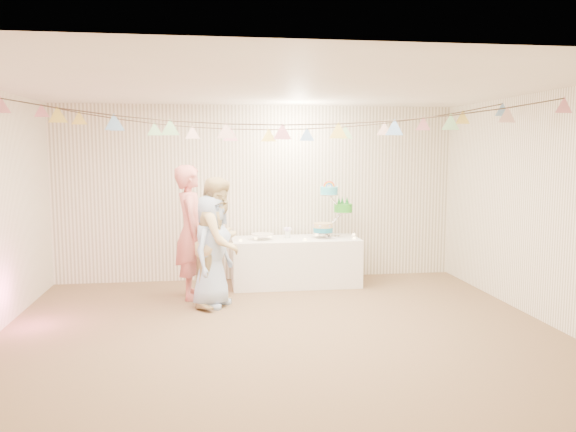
{
  "coord_description": "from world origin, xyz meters",
  "views": [
    {
      "loc": [
        -0.75,
        -5.87,
        1.95
      ],
      "look_at": [
        0.2,
        0.8,
        1.15
      ],
      "focal_mm": 35.0,
      "sensor_mm": 36.0,
      "label": 1
    }
  ],
  "objects": [
    {
      "name": "floor",
      "position": [
        0.0,
        0.0,
        0.0
      ],
      "size": [
        6.0,
        6.0,
        0.0
      ],
      "primitive_type": "plane",
      "color": "brown",
      "rests_on": "ground"
    },
    {
      "name": "ceiling",
      "position": [
        0.0,
        0.0,
        2.6
      ],
      "size": [
        6.0,
        6.0,
        0.0
      ],
      "primitive_type": "plane",
      "color": "silver",
      "rests_on": "ground"
    },
    {
      "name": "back_wall",
      "position": [
        0.0,
        2.5,
        1.3
      ],
      "size": [
        6.0,
        6.0,
        0.0
      ],
      "primitive_type": "plane",
      "color": "white",
      "rests_on": "ground"
    },
    {
      "name": "front_wall",
      "position": [
        0.0,
        -2.5,
        1.3
      ],
      "size": [
        6.0,
        6.0,
        0.0
      ],
      "primitive_type": "plane",
      "color": "white",
      "rests_on": "ground"
    },
    {
      "name": "right_wall",
      "position": [
        3.0,
        0.0,
        1.3
      ],
      "size": [
        5.0,
        5.0,
        0.0
      ],
      "primitive_type": "plane",
      "color": "white",
      "rests_on": "ground"
    },
    {
      "name": "table",
      "position": [
        0.48,
        2.0,
        0.34
      ],
      "size": [
        1.82,
        0.73,
        0.68
      ],
      "primitive_type": "cube",
      "color": "white",
      "rests_on": "floor"
    },
    {
      "name": "cake_stand",
      "position": [
        1.03,
        2.05,
        1.13
      ],
      "size": [
        0.68,
        0.4,
        0.76
      ],
      "primitive_type": null,
      "color": "silver",
      "rests_on": "table"
    },
    {
      "name": "cake_bottom",
      "position": [
        0.88,
        1.99,
        0.84
      ],
      "size": [
        0.31,
        0.31,
        0.15
      ],
      "primitive_type": null,
      "color": "teal",
      "rests_on": "cake_stand"
    },
    {
      "name": "cake_middle",
      "position": [
        1.21,
        2.14,
        1.11
      ],
      "size": [
        0.27,
        0.27,
        0.22
      ],
      "primitive_type": null,
      "color": "green",
      "rests_on": "cake_stand"
    },
    {
      "name": "cake_top_tier",
      "position": [
        0.97,
        2.02,
        1.38
      ],
      "size": [
        0.25,
        0.25,
        0.19
      ],
      "primitive_type": null,
      "color": "#43BFD3",
      "rests_on": "cake_stand"
    },
    {
      "name": "platter",
      "position": [
        -0.0,
        1.95,
        0.76
      ],
      "size": [
        0.32,
        0.32,
        0.02
      ],
      "primitive_type": "cylinder",
      "color": "white",
      "rests_on": "table"
    },
    {
      "name": "posy",
      "position": [
        0.37,
        2.05,
        0.83
      ],
      "size": [
        0.14,
        0.14,
        0.16
      ],
      "primitive_type": null,
      "color": "white",
      "rests_on": "table"
    },
    {
      "name": "person_adult_a",
      "position": [
        -0.98,
        1.5,
        0.88
      ],
      "size": [
        0.45,
        0.66,
        1.75
      ],
      "primitive_type": "imported",
      "rotation": [
        0.0,
        0.0,
        1.62
      ],
      "color": "#D3736E",
      "rests_on": "floor"
    },
    {
      "name": "person_adult_b",
      "position": [
        -0.62,
        1.08,
        0.81
      ],
      "size": [
        0.9,
        0.98,
        1.61
      ],
      "primitive_type": "imported",
      "rotation": [
        0.0,
        0.0,
        1.09
      ],
      "color": "#D0B780",
      "rests_on": "floor"
    },
    {
      "name": "person_child",
      "position": [
        -0.72,
        1.05,
        0.7
      ],
      "size": [
        0.73,
        0.82,
        1.41
      ],
      "primitive_type": "imported",
      "rotation": [
        0.0,
        0.0,
        1.05
      ],
      "color": "#A2BBE5",
      "rests_on": "floor"
    },
    {
      "name": "bunting_back",
      "position": [
        0.0,
        1.1,
        2.35
      ],
      "size": [
        5.6,
        1.1,
        0.4
      ],
      "primitive_type": null,
      "color": "pink",
      "rests_on": "ceiling"
    },
    {
      "name": "bunting_front",
      "position": [
        0.0,
        -0.2,
        2.32
      ],
      "size": [
        5.6,
        0.9,
        0.36
      ],
      "primitive_type": null,
      "color": "#72A5E5",
      "rests_on": "ceiling"
    },
    {
      "name": "tealight_0",
      "position": [
        -0.32,
        1.85,
        0.7
      ],
      "size": [
        0.04,
        0.04,
        0.03
      ],
      "primitive_type": "cylinder",
      "color": "#FFD88C",
      "rests_on": "table"
    },
    {
      "name": "tealight_1",
      "position": [
        0.13,
        2.18,
        0.7
      ],
      "size": [
        0.04,
        0.04,
        0.03
      ],
      "primitive_type": "cylinder",
      "color": "#FFD88C",
      "rests_on": "table"
    },
    {
      "name": "tealight_2",
      "position": [
        0.58,
        1.78,
        0.7
      ],
      "size": [
        0.04,
        0.04,
        0.03
      ],
      "primitive_type": "cylinder",
      "color": "#FFD88C",
      "rests_on": "table"
    },
    {
      "name": "tealight_3",
      "position": [
        0.83,
        2.22,
        0.7
      ],
      "size": [
        0.04,
        0.04,
        0.03
      ],
      "primitive_type": "cylinder",
      "color": "#FFD88C",
      "rests_on": "table"
    },
    {
      "name": "tealight_4",
      "position": [
        1.3,
        1.82,
        0.7
      ],
      "size": [
        0.04,
        0.04,
        0.03
      ],
      "primitive_type": "cylinder",
      "color": "#FFD88C",
      "rests_on": "table"
    },
    {
      "name": "tealight_5",
      "position": [
        1.38,
        2.15,
        0.7
      ],
      "size": [
        0.04,
        0.04,
        0.03
      ],
      "primitive_type": "cylinder",
      "color": "#FFD88C",
      "rests_on": "table"
    },
    {
      "name": "tealight_6",
      "position": [
        -0.09,
        1.99,
        0.7
      ],
      "size": [
        0.04,
        0.04,
        0.03
      ],
      "primitive_type": "cylinder",
      "color": "#FFD88C",
      "rests_on": "table"
    }
  ]
}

